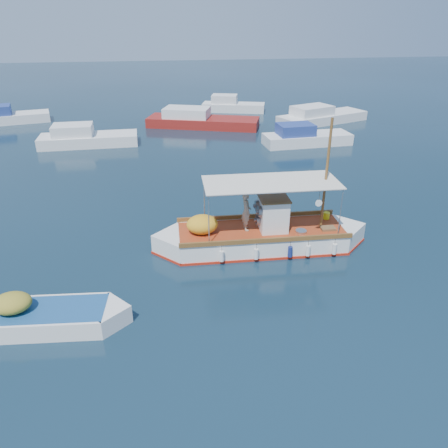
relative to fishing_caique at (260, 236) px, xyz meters
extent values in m
plane|color=black|center=(-0.75, -0.63, -0.50)|extent=(160.00, 160.00, 0.00)
cube|color=white|center=(0.05, 0.00, -0.17)|extent=(7.00, 2.47, 1.02)
cube|color=white|center=(-3.42, 0.07, -0.17)|extent=(2.32, 2.32, 1.02)
cube|color=white|center=(3.53, -0.08, -0.17)|extent=(2.32, 2.32, 1.02)
cube|color=#B02211|center=(0.05, 0.00, -0.48)|extent=(7.09, 2.54, 0.17)
cube|color=#9C3718|center=(0.05, 0.00, 0.32)|extent=(7.00, 2.28, 0.06)
cube|color=brown|center=(0.08, 1.17, 0.43)|extent=(7.04, 0.24, 0.19)
cube|color=brown|center=(0.03, -1.17, 0.43)|extent=(7.04, 0.24, 0.19)
cube|color=white|center=(0.52, -0.01, 1.03)|extent=(1.14, 1.23, 1.39)
cube|color=brown|center=(0.52, -0.01, 1.75)|extent=(1.23, 1.32, 0.06)
cylinder|color=slate|center=(-0.09, -0.29, 1.31)|extent=(0.21, 0.47, 0.46)
cylinder|color=slate|center=(-0.08, 0.30, 1.31)|extent=(0.21, 0.47, 0.46)
cylinder|color=slate|center=(-0.09, 0.00, 0.80)|extent=(0.21, 0.47, 0.46)
cylinder|color=brown|center=(2.65, -0.06, 2.65)|extent=(0.11, 0.11, 4.63)
cylinder|color=brown|center=(1.91, -0.04, 2.28)|extent=(1.67, 0.11, 0.07)
cylinder|color=silver|center=(-2.24, 1.07, 1.38)|extent=(0.04, 0.04, 2.09)
cylinder|color=silver|center=(-2.29, -0.97, 1.38)|extent=(0.04, 0.04, 2.09)
cylinder|color=silver|center=(3.04, 0.96, 1.38)|extent=(0.04, 0.04, 2.09)
cylinder|color=silver|center=(3.00, -1.08, 1.38)|extent=(0.04, 0.04, 2.09)
cube|color=beige|center=(0.38, -0.01, 2.44)|extent=(5.51, 2.34, 0.04)
ellipsoid|color=gold|center=(-2.45, 0.05, 0.72)|extent=(1.32, 1.13, 0.78)
cube|color=gold|center=(1.27, 0.48, 0.52)|extent=(0.24, 0.17, 0.37)
cylinder|color=gold|center=(3.13, 0.58, 0.49)|extent=(0.28, 0.28, 0.32)
cube|color=brown|center=(2.83, -0.43, 0.39)|extent=(0.61, 0.43, 0.11)
cylinder|color=#B2B2B2|center=(1.62, -0.54, 0.39)|extent=(0.47, 0.47, 0.11)
cylinder|color=white|center=(2.07, -1.02, 1.85)|extent=(0.28, 0.03, 0.28)
cylinder|color=white|center=(-1.83, -1.26, -0.08)|extent=(0.19, 0.19, 0.44)
cylinder|color=navy|center=(0.95, -1.32, -0.08)|extent=(0.19, 0.19, 0.44)
cylinder|color=white|center=(2.81, -1.36, -0.08)|extent=(0.19, 0.19, 0.44)
imported|color=#A09A85|center=(-0.60, 0.10, 1.17)|extent=(0.42, 0.62, 1.65)
cube|color=white|center=(-8.12, -4.12, -0.27)|extent=(4.34, 1.96, 0.83)
cube|color=white|center=(-6.01, -4.27, -0.27)|extent=(1.64, 1.64, 0.83)
cube|color=navy|center=(-8.12, -4.12, 0.12)|extent=(4.32, 1.78, 0.05)
ellipsoid|color=olive|center=(-8.85, -4.06, 0.45)|extent=(1.28, 1.08, 0.61)
cube|color=silver|center=(-9.25, 17.38, -0.20)|extent=(7.24, 2.66, 1.00)
cube|color=silver|center=(-10.32, 17.35, 0.70)|extent=(2.94, 2.14, 0.80)
cube|color=maroon|center=(-0.13, 21.90, -0.20)|extent=(9.99, 5.62, 1.00)
cube|color=silver|center=(-1.50, 22.34, 0.70)|extent=(4.38, 3.45, 0.80)
cube|color=silver|center=(7.07, 15.17, -0.20)|extent=(6.70, 2.69, 1.00)
cube|color=navy|center=(6.09, 15.09, 0.70)|extent=(2.76, 2.06, 0.80)
cube|color=silver|center=(10.73, 21.93, -0.20)|extent=(8.92, 5.54, 1.00)
cube|color=silver|center=(9.54, 21.46, 0.70)|extent=(3.99, 3.31, 0.80)
cube|color=silver|center=(-17.39, 25.94, -0.20)|extent=(7.35, 3.87, 1.00)
cube|color=silver|center=(3.59, 27.95, -0.20)|extent=(6.48, 3.57, 1.00)
cube|color=silver|center=(2.69, 28.20, 0.70)|extent=(2.83, 2.29, 0.80)
camera|label=1|loc=(-3.93, -16.05, 8.64)|focal=35.00mm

